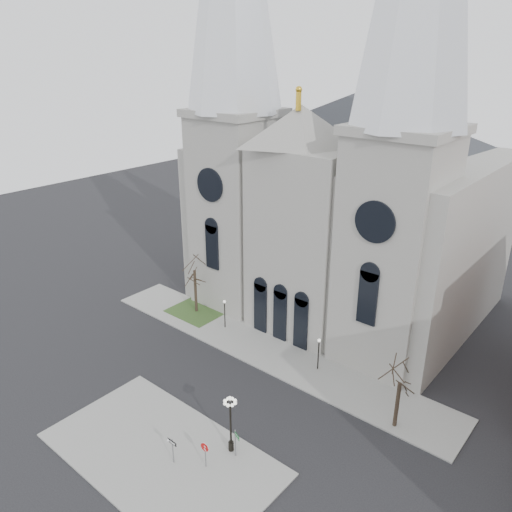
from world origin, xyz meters
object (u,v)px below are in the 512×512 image
Objects in this scene: one_way_sign at (173,447)px; street_name_sign at (236,441)px; stop_sign at (205,449)px; globe_lamp at (230,417)px.

street_name_sign is (3.10, 3.35, -0.05)m from one_way_sign.
stop_sign is at bearing -94.06° from street_name_sign.
street_name_sign reaches higher than stop_sign.
stop_sign is 2.36m from street_name_sign.
globe_lamp is 2.31× the size of one_way_sign.
street_name_sign is at bearing 81.51° from stop_sign.
one_way_sign is at bearing -123.76° from globe_lamp.
globe_lamp reaches higher than one_way_sign.
street_name_sign is at bearing -18.37° from globe_lamp.
stop_sign is at bearing -97.48° from globe_lamp.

